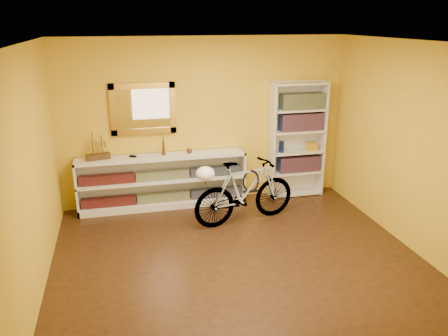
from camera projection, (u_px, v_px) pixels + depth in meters
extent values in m
cube|color=black|center=(237.00, 257.00, 5.66)|extent=(4.50, 4.00, 0.01)
cube|color=silver|center=(239.00, 42.00, 4.84)|extent=(4.50, 4.00, 0.01)
cube|color=gold|center=(205.00, 121.00, 7.10)|extent=(4.50, 0.01, 2.60)
cube|color=gold|center=(31.00, 172.00, 4.75)|extent=(0.01, 4.00, 2.60)
cube|color=gold|center=(409.00, 146.00, 5.74)|extent=(0.01, 4.00, 2.60)
cube|color=#996D1B|center=(143.00, 109.00, 6.77)|extent=(0.98, 0.06, 0.78)
cube|color=silver|center=(258.00, 180.00, 7.61)|extent=(0.09, 0.02, 0.09)
cube|color=black|center=(164.00, 197.00, 7.10)|extent=(2.50, 0.13, 0.14)
cube|color=navy|center=(163.00, 175.00, 6.99)|extent=(2.50, 0.13, 0.14)
imported|color=black|center=(133.00, 157.00, 6.81)|extent=(0.00, 0.00, 0.00)
cone|color=#51321B|center=(163.00, 144.00, 6.86)|extent=(0.06, 0.06, 0.35)
sphere|color=#51321B|center=(189.00, 151.00, 6.99)|extent=(0.08, 0.08, 0.08)
cube|color=maroon|center=(299.00, 163.00, 7.52)|extent=(0.70, 0.22, 0.26)
cube|color=maroon|center=(301.00, 122.00, 7.30)|extent=(0.70, 0.22, 0.28)
cube|color=#184B56|center=(302.00, 101.00, 7.20)|extent=(0.70, 0.22, 0.25)
cylinder|color=navy|center=(281.00, 147.00, 7.34)|extent=(0.08, 0.08, 0.18)
cube|color=maroon|center=(286.00, 103.00, 7.18)|extent=(0.17, 0.17, 0.19)
cube|color=gold|center=(312.00, 147.00, 7.44)|extent=(0.19, 0.14, 0.14)
imported|color=silver|center=(245.00, 191.00, 6.50)|extent=(0.73, 1.66, 0.95)
ellipsoid|color=white|center=(205.00, 174.00, 6.14)|extent=(0.26, 0.25, 0.20)
torus|color=black|center=(251.00, 181.00, 6.50)|extent=(0.25, 0.03, 0.25)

